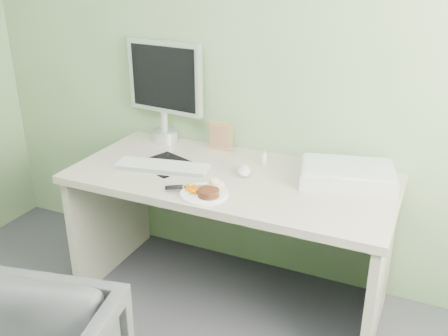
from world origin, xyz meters
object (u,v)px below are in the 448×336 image
at_px(desk, 231,208).
at_px(monitor, 165,86).
at_px(scanner, 347,175).
at_px(plate, 204,194).

relative_size(desk, monitor, 2.79).
distance_m(scanner, monitor, 1.13).
bearing_deg(desk, scanner, 17.09).
distance_m(desk, monitor, 0.81).
height_order(desk, plate, plate).
bearing_deg(scanner, plate, -157.09).
height_order(desk, monitor, monitor).
height_order(scanner, monitor, monitor).
distance_m(plate, scanner, 0.70).
height_order(plate, monitor, monitor).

